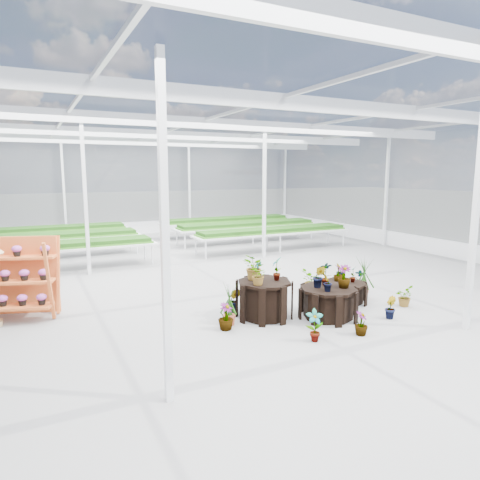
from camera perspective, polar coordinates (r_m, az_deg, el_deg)
name	(u,v)px	position (r m, az deg, el deg)	size (l,w,h in m)	color
ground_plane	(238,296)	(10.67, -0.24, -7.44)	(24.00, 24.00, 0.00)	gray
greenhouse_shell	(238,205)	(10.26, -0.25, 4.69)	(18.00, 24.00, 4.50)	white
steel_frame	(238,205)	(10.26, -0.25, 4.69)	(18.00, 24.00, 4.50)	silver
nursery_benches	(158,239)	(17.19, -10.90, 0.14)	(16.00, 7.00, 0.84)	silver
plinth_tall	(264,299)	(9.04, 3.26, -7.90)	(1.16, 1.16, 0.79)	black
plinth_mid	(328,303)	(9.23, 11.68, -8.19)	(1.22, 1.22, 0.64)	black
plinth_low	(344,292)	(10.39, 13.65, -6.80)	(1.06, 1.06, 0.48)	black
shelf_rack	(16,279)	(10.00, -27.71, -4.64)	(1.59, 0.84, 1.68)	#C65825
nursery_plants	(304,286)	(9.65, 8.55, -6.13)	(4.74, 3.31, 1.33)	#173D0D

